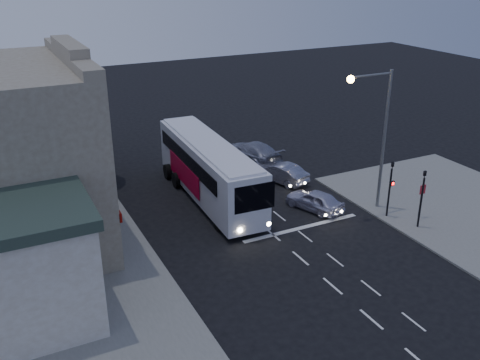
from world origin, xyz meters
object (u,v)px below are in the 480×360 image
regulatory_sign (421,196)px  street_tree (81,124)px  traffic_signal_side (422,192)px  car_sedan_a (281,173)px  car_sedan_b (253,152)px  tour_bus (209,168)px  streetlight (377,126)px  car_suv (315,200)px  traffic_signal_main (391,182)px

regulatory_sign → street_tree: street_tree is taller
traffic_signal_side → regulatory_sign: traffic_signal_side is taller
traffic_signal_side → car_sedan_a: bearing=110.3°
street_tree → car_sedan_b: bearing=-6.8°
tour_bus → car_sedan_b: size_ratio=2.31×
street_tree → streetlight: bearing=-39.5°
streetlight → street_tree: bearing=140.5°
car_suv → traffic_signal_side: bearing=110.1°
traffic_signal_main → car_sedan_b: bearing=103.0°
regulatory_sign → street_tree: 23.40m
tour_bus → street_tree: (-6.94, 6.43, 2.31)m
car_suv → traffic_signal_main: bearing=119.2°
car_sedan_b → regulatory_sign: 14.50m
streetlight → regulatory_sign: bearing=-51.3°
tour_bus → streetlight: bearing=-34.1°
car_suv → car_sedan_a: size_ratio=0.93×
tour_bus → street_tree: 9.73m
traffic_signal_main → tour_bus: bearing=138.6°
car_suv → traffic_signal_main: size_ratio=0.98×
street_tree → tour_bus: bearing=-42.8°
car_suv → street_tree: 17.11m
traffic_signal_side → car_suv: bearing=129.9°
car_sedan_b → traffic_signal_main: bearing=93.4°
traffic_signal_main → traffic_signal_side: 2.10m
car_suv → traffic_signal_side: (4.18, -5.00, 1.74)m
car_suv → street_tree: bearing=-62.1°
traffic_signal_side → regulatory_sign: 1.61m
car_sedan_b → streetlight: (2.67, -11.29, 4.90)m
car_sedan_a → traffic_signal_main: 8.82m
streetlight → car_sedan_b: bearing=103.3°
car_suv → traffic_signal_main: 4.92m
car_sedan_b → traffic_signal_main: (2.93, -12.71, 1.59)m
traffic_signal_main → regulatory_sign: size_ratio=1.86×
car_suv → street_tree: size_ratio=0.65×
tour_bus → car_sedan_a: size_ratio=3.08×
tour_bus → street_tree: size_ratio=2.14×
traffic_signal_main → street_tree: 21.38m
car_sedan_b → regulatory_sign: (4.63, -13.72, 0.76)m
car_suv → traffic_signal_side: traffic_signal_side is taller
tour_bus → car_sedan_b: bearing=42.0°
car_suv → streetlight: size_ratio=0.44×
car_sedan_b → street_tree: size_ratio=0.93×
car_sedan_a → street_tree: size_ratio=0.70×
car_sedan_a → regulatory_sign: size_ratio=1.96×
car_sedan_a → car_sedan_b: car_sedan_b is taller
traffic_signal_main → street_tree: bearing=138.0°
car_suv → regulatory_sign: bearing=122.3°
traffic_signal_main → traffic_signal_side: size_ratio=1.00×
traffic_signal_side → car_sedan_b: bearing=103.9°
tour_bus → traffic_signal_side: (9.57, -9.80, 0.23)m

